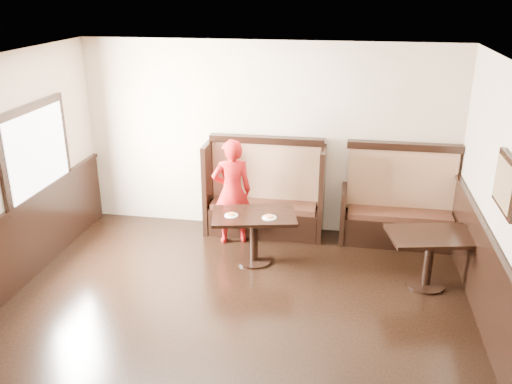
% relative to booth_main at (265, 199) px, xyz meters
% --- Properties ---
extents(ground, '(7.00, 7.00, 0.00)m').
position_rel_booth_main_xyz_m(ground, '(0.00, -3.30, -0.53)').
color(ground, black).
rests_on(ground, ground).
extents(room_shell, '(7.00, 7.00, 7.00)m').
position_rel_booth_main_xyz_m(room_shell, '(-0.30, -3.01, 0.14)').
color(room_shell, '#C3AD8D').
rests_on(room_shell, ground).
extents(booth_main, '(1.75, 0.72, 1.45)m').
position_rel_booth_main_xyz_m(booth_main, '(0.00, 0.00, 0.00)').
color(booth_main, black).
rests_on(booth_main, ground).
extents(booth_neighbor, '(1.65, 0.72, 1.45)m').
position_rel_booth_main_xyz_m(booth_neighbor, '(1.95, -0.00, -0.05)').
color(booth_neighbor, black).
rests_on(booth_neighbor, ground).
extents(table_main, '(1.21, 0.89, 0.69)m').
position_rel_booth_main_xyz_m(table_main, '(0.01, -0.97, 0.01)').
color(table_main, black).
rests_on(table_main, ground).
extents(table_neighbor, '(1.12, 0.86, 0.70)m').
position_rel_booth_main_xyz_m(table_neighbor, '(2.23, -1.22, -0.00)').
color(table_neighbor, black).
rests_on(table_neighbor, ground).
extents(child, '(0.65, 0.54, 1.54)m').
position_rel_booth_main_xyz_m(child, '(-0.40, -0.42, 0.25)').
color(child, '#A71112').
rests_on(child, ground).
extents(pizza_plate_left, '(0.18, 0.18, 0.03)m').
position_rel_booth_main_xyz_m(pizza_plate_left, '(-0.27, -1.07, 0.18)').
color(pizza_plate_left, white).
rests_on(pizza_plate_left, table_main).
extents(pizza_plate_right, '(0.19, 0.19, 0.03)m').
position_rel_booth_main_xyz_m(pizza_plate_right, '(0.23, -1.06, 0.18)').
color(pizza_plate_right, white).
rests_on(pizza_plate_right, table_main).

